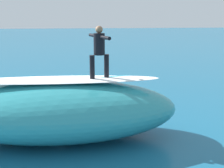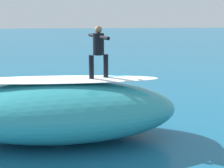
{
  "view_description": "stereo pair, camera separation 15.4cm",
  "coord_description": "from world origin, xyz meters",
  "px_view_note": "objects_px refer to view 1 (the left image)",
  "views": [
    {
      "loc": [
        -0.8,
        10.46,
        3.66
      ],
      "look_at": [
        -1.83,
        0.66,
        1.31
      ],
      "focal_mm": 48.71,
      "sensor_mm": 36.0,
      "label": 1
    },
    {
      "loc": [
        -0.95,
        10.48,
        3.66
      ],
      "look_at": [
        -1.83,
        0.66,
        1.31
      ],
      "focal_mm": 48.71,
      "sensor_mm": 36.0,
      "label": 2
    }
  ],
  "objects_px": {
    "surfer_riding": "(99,48)",
    "surfboard_paddling": "(121,108)",
    "surfer_paddling": "(121,104)",
    "surfboard_riding": "(100,79)"
  },
  "relations": [
    {
      "from": "surfboard_paddling",
      "to": "surfer_paddling",
      "type": "distance_m",
      "value": 0.23
    },
    {
      "from": "surfboard_riding",
      "to": "surfer_riding",
      "type": "distance_m",
      "value": 0.89
    },
    {
      "from": "surfboard_paddling",
      "to": "surfboard_riding",
      "type": "bearing_deg",
      "value": 175.63
    },
    {
      "from": "surfboard_paddling",
      "to": "surfer_paddling",
      "type": "bearing_deg",
      "value": 180.0
    },
    {
      "from": "surfboard_riding",
      "to": "surfboard_paddling",
      "type": "bearing_deg",
      "value": -129.66
    },
    {
      "from": "surfboard_riding",
      "to": "surfer_paddling",
      "type": "xyz_separation_m",
      "value": [
        -0.96,
        -2.52,
        -1.55
      ]
    },
    {
      "from": "surfer_riding",
      "to": "surfboard_paddling",
      "type": "distance_m",
      "value": 3.86
    },
    {
      "from": "surfboard_riding",
      "to": "surfer_riding",
      "type": "height_order",
      "value": "surfer_riding"
    },
    {
      "from": "surfer_paddling",
      "to": "surfer_riding",
      "type": "bearing_deg",
      "value": 175.4
    },
    {
      "from": "surfer_riding",
      "to": "surfboard_paddling",
      "type": "xyz_separation_m",
      "value": [
        -1.0,
        -2.65,
        -2.63
      ]
    }
  ]
}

